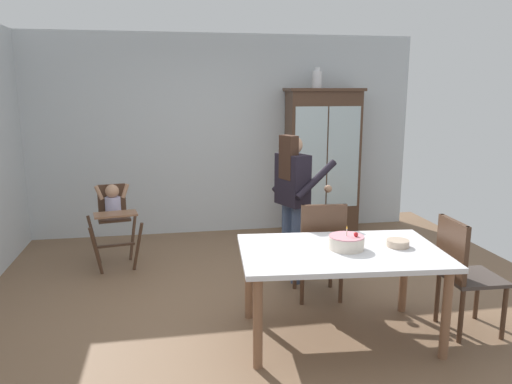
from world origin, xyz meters
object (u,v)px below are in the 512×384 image
at_px(dining_chair_right_end, 462,268).
at_px(china_cabinet, 322,161).
at_px(ceramic_vase, 317,79).
at_px(birthday_cake, 346,242).
at_px(high_chair_with_toddler, 113,211).
at_px(dining_chair_far_side, 320,244).
at_px(adult_person, 293,190).
at_px(serving_bowl, 398,243).
at_px(dining_table, 341,260).

bearing_deg(dining_chair_right_end, china_cabinet, 5.70).
relative_size(ceramic_vase, birthday_cake, 0.96).
distance_m(ceramic_vase, high_chair_with_toddler, 3.16).
height_order(high_chair_with_toddler, dining_chair_far_side, dining_chair_far_side).
xyz_separation_m(adult_person, serving_bowl, (0.55, -1.24, -0.20)).
xyz_separation_m(serving_bowl, dining_chair_right_end, (0.53, -0.08, -0.21)).
bearing_deg(dining_chair_right_end, ceramic_vase, 7.59).
bearing_deg(adult_person, dining_table, 161.37).
bearing_deg(adult_person, dining_chair_right_end, -162.94).
xyz_separation_m(ceramic_vase, dining_table, (-0.69, -2.98, -1.45)).
bearing_deg(ceramic_vase, birthday_cake, -102.28).
relative_size(serving_bowl, dining_chair_far_side, 0.19).
bearing_deg(dining_chair_right_end, birthday_cake, 85.63).
bearing_deg(birthday_cake, dining_chair_right_end, -6.17).
xyz_separation_m(birthday_cake, dining_chair_right_end, (0.96, -0.10, -0.24)).
bearing_deg(dining_chair_far_side, china_cabinet, -103.68).
xyz_separation_m(ceramic_vase, dining_chair_far_side, (-0.63, -2.27, -1.55)).
height_order(adult_person, dining_chair_far_side, adult_person).
distance_m(high_chair_with_toddler, adult_person, 2.03).
xyz_separation_m(china_cabinet, serving_bowl, (-0.32, -2.98, -0.23)).
distance_m(birthday_cake, dining_chair_far_side, 0.74).
xyz_separation_m(ceramic_vase, adult_person, (-0.76, -1.74, -1.14)).
bearing_deg(dining_chair_right_end, serving_bowl, 82.69).
bearing_deg(china_cabinet, dining_chair_right_end, -86.10).
xyz_separation_m(ceramic_vase, birthday_cake, (-0.65, -2.97, -1.31)).
distance_m(china_cabinet, dining_chair_far_side, 2.42).
bearing_deg(dining_chair_far_side, high_chair_with_toddler, -28.38).
bearing_deg(dining_table, ceramic_vase, 76.91).
distance_m(adult_person, dining_chair_right_end, 1.76).
height_order(dining_chair_far_side, dining_chair_right_end, same).
relative_size(china_cabinet, birthday_cake, 7.10).
distance_m(adult_person, dining_chair_far_side, 0.68).
bearing_deg(dining_table, adult_person, 93.38).
distance_m(china_cabinet, serving_bowl, 3.01).
relative_size(ceramic_vase, serving_bowl, 1.50).
xyz_separation_m(china_cabinet, ceramic_vase, (-0.10, 0.00, 1.11)).
bearing_deg(birthday_cake, dining_chair_far_side, 88.74).
bearing_deg(adult_person, serving_bowl, -178.21).
distance_m(birthday_cake, serving_bowl, 0.43).
bearing_deg(ceramic_vase, china_cabinet, -2.06).
relative_size(high_chair_with_toddler, dining_table, 0.57).
distance_m(china_cabinet, dining_table, 3.10).
bearing_deg(birthday_cake, high_chair_with_toddler, 135.07).
bearing_deg(china_cabinet, ceramic_vase, 177.94).
bearing_deg(high_chair_with_toddler, adult_person, -32.21).
distance_m(high_chair_with_toddler, dining_chair_far_side, 2.37).
bearing_deg(dining_chair_far_side, ceramic_vase, -101.28).
relative_size(high_chair_with_toddler, adult_person, 0.62).
distance_m(china_cabinet, dining_chair_right_end, 3.10).
bearing_deg(dining_chair_far_side, birthday_cake, 92.98).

